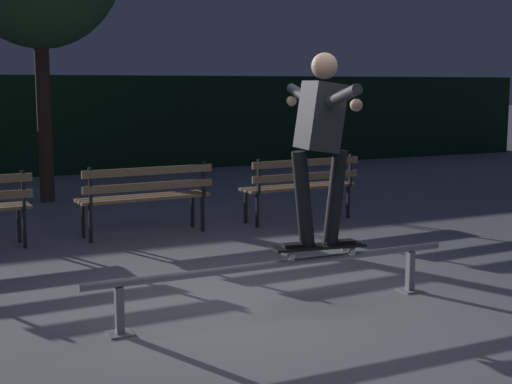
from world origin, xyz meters
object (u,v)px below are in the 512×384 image
at_px(skateboard, 319,247).
at_px(park_bench_left_center, 146,192).
at_px(grind_rail, 279,271).
at_px(park_bench_right_center, 301,182).
at_px(skateboarder, 320,133).

bearing_deg(skateboard, park_bench_left_center, 97.59).
xyz_separation_m(grind_rail, park_bench_right_center, (2.06, 3.30, 0.21)).
bearing_deg(skateboarder, skateboard, 171.77).
relative_size(grind_rail, park_bench_right_center, 1.97).
height_order(grind_rail, park_bench_right_center, park_bench_right_center).
height_order(skateboard, skateboarder, skateboarder).
bearing_deg(grind_rail, skateboarder, -0.06).
height_order(grind_rail, park_bench_left_center, park_bench_left_center).
xyz_separation_m(skateboarder, park_bench_left_center, (-0.44, 3.30, -0.89)).
xyz_separation_m(skateboard, skateboarder, (0.00, -0.00, 0.94)).
distance_m(skateboard, park_bench_left_center, 3.33).
bearing_deg(grind_rail, park_bench_left_center, 91.25).
xyz_separation_m(skateboard, park_bench_left_center, (-0.44, 3.30, 0.05)).
xyz_separation_m(grind_rail, park_bench_left_center, (-0.07, 3.30, 0.21)).
bearing_deg(park_bench_right_center, grind_rail, -121.96).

